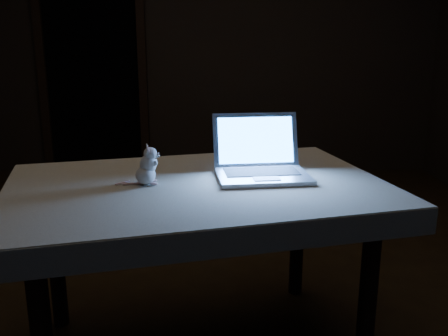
{
  "coord_description": "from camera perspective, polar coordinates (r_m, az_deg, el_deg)",
  "views": [
    {
      "loc": [
        0.14,
        -2.47,
        1.34
      ],
      "look_at": [
        0.16,
        -0.56,
        0.83
      ],
      "focal_mm": 40.0,
      "sensor_mm": 36.0,
      "label": 1
    }
  ],
  "objects": [
    {
      "name": "doorway",
      "position": [
        5.13,
        -14.8,
        11.31
      ],
      "size": [
        1.06,
        0.36,
        2.13
      ],
      "primitive_type": null,
      "color": "black",
      "rests_on": "back_wall"
    },
    {
      "name": "plush_mouse",
      "position": [
        2.01,
        -8.99,
        0.35
      ],
      "size": [
        0.14,
        0.14,
        0.16
      ],
      "primitive_type": null,
      "rotation": [
        0.0,
        0.0,
        0.2
      ],
      "color": "silver",
      "rests_on": "tablecloth"
    },
    {
      "name": "table",
      "position": [
        2.17,
        -2.94,
        -11.49
      ],
      "size": [
        1.58,
        1.22,
        0.75
      ],
      "primitive_type": null,
      "rotation": [
        0.0,
        0.0,
        0.25
      ],
      "color": "black",
      "rests_on": "floor"
    },
    {
      "name": "tablecloth",
      "position": [
        2.02,
        -4.51,
        -3.24
      ],
      "size": [
        1.76,
        1.46,
        0.1
      ],
      "primitive_type": null,
      "rotation": [
        0.0,
        0.0,
        0.36
      ],
      "color": "beige",
      "rests_on": "table"
    },
    {
      "name": "laptop",
      "position": [
        2.06,
        4.53,
        2.25
      ],
      "size": [
        0.42,
        0.37,
        0.26
      ],
      "primitive_type": null,
      "rotation": [
        0.0,
        0.0,
        0.12
      ],
      "color": "#A6A6AA",
      "rests_on": "tablecloth"
    },
    {
      "name": "back_wall",
      "position": [
        4.97,
        -2.2,
        14.39
      ],
      "size": [
        4.5,
        0.04,
        2.6
      ],
      "primitive_type": "cube",
      "color": "black",
      "rests_on": "ground"
    },
    {
      "name": "floor",
      "position": [
        2.81,
        -3.41,
        -13.58
      ],
      "size": [
        5.0,
        5.0,
        0.0
      ],
      "primitive_type": "plane",
      "color": "black",
      "rests_on": "ground"
    }
  ]
}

